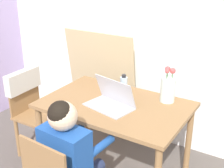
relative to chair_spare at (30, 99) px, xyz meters
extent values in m
cube|color=white|center=(1.24, 0.86, 0.68)|extent=(6.40, 0.05, 2.50)
cube|color=olive|center=(0.95, 0.02, 0.17)|extent=(1.16, 0.76, 0.03)
cylinder|color=olive|center=(0.42, -0.31, -0.21)|extent=(0.05, 0.05, 0.73)
cylinder|color=olive|center=(0.42, 0.35, -0.21)|extent=(0.05, 0.05, 0.73)
cylinder|color=olive|center=(1.48, 0.35, -0.21)|extent=(0.05, 0.05, 0.73)
cube|color=olive|center=(0.12, 0.00, -0.15)|extent=(0.41, 0.41, 0.02)
cube|color=olive|center=(-0.07, 0.00, 0.06)|extent=(0.02, 0.38, 0.40)
cylinder|color=olive|center=(0.29, -0.17, -0.36)|extent=(0.04, 0.04, 0.41)
cylinder|color=olive|center=(0.29, 0.17, -0.36)|extent=(0.04, 0.04, 0.41)
cylinder|color=olive|center=(-0.05, -0.17, -0.36)|extent=(0.04, 0.04, 0.41)
cylinder|color=olive|center=(-0.05, 0.17, -0.36)|extent=(0.04, 0.04, 0.41)
cube|color=beige|center=(-0.07, 0.00, 0.17)|extent=(0.08, 0.39, 0.20)
cube|color=#1E4C9E|center=(0.96, -0.63, 0.07)|extent=(0.34, 0.20, 0.41)
sphere|color=beige|center=(0.96, -0.63, 0.37)|extent=(0.19, 0.19, 0.19)
sphere|color=black|center=(0.96, -0.64, 0.39)|extent=(0.16, 0.16, 0.16)
cylinder|color=navy|center=(0.89, -0.48, -0.13)|extent=(0.11, 0.29, 0.09)
cylinder|color=#1E4C9E|center=(1.11, -0.43, 0.09)|extent=(0.07, 0.24, 0.06)
cylinder|color=#1E4C9E|center=(0.83, -0.41, 0.09)|extent=(0.07, 0.24, 0.06)
cube|color=#B2B2B7|center=(0.94, -0.07, 0.19)|extent=(0.41, 0.30, 0.01)
cube|color=silver|center=(0.94, -0.07, 0.20)|extent=(0.35, 0.22, 0.00)
cube|color=#B2B2B7|center=(0.96, 0.01, 0.30)|extent=(0.38, 0.16, 0.21)
cube|color=#19284C|center=(0.96, 0.01, 0.30)|extent=(0.34, 0.14, 0.19)
cylinder|color=silver|center=(1.29, 0.28, 0.29)|extent=(0.12, 0.12, 0.20)
cylinder|color=#3D7A38|center=(1.32, 0.29, 0.34)|extent=(0.01, 0.01, 0.22)
sphere|color=#CC4C4C|center=(1.32, 0.29, 0.45)|extent=(0.05, 0.05, 0.05)
cylinder|color=#3D7A38|center=(1.27, 0.30, 0.34)|extent=(0.01, 0.01, 0.23)
sphere|color=#CC4C4C|center=(1.27, 0.30, 0.45)|extent=(0.04, 0.04, 0.04)
cylinder|color=#3D7A38|center=(1.28, 0.25, 0.34)|extent=(0.01, 0.01, 0.22)
sphere|color=#CC4C4C|center=(1.28, 0.25, 0.45)|extent=(0.03, 0.03, 0.03)
cylinder|color=silver|center=(0.98, 0.10, 0.29)|extent=(0.06, 0.06, 0.21)
cylinder|color=#262628|center=(0.98, 0.10, 0.40)|extent=(0.04, 0.04, 0.02)
cube|color=tan|center=(0.36, 0.72, 0.00)|extent=(0.83, 0.17, 1.14)
camera|label=1|loc=(2.11, -1.92, 1.28)|focal=50.00mm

